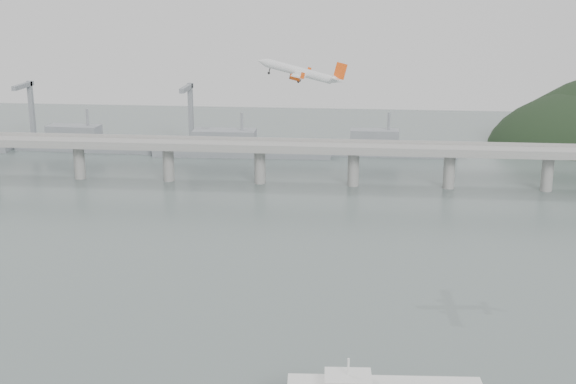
# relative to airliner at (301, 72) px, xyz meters

# --- Properties ---
(ground) EXTENTS (900.00, 900.00, 0.00)m
(ground) POSITION_rel_airliner_xyz_m (-2.46, -76.71, -74.26)
(ground) COLOR #576563
(ground) RESTS_ON ground
(bridge) EXTENTS (800.00, 22.00, 23.90)m
(bridge) POSITION_rel_airliner_xyz_m (-3.61, 123.29, -56.61)
(bridge) COLOR gray
(bridge) RESTS_ON ground
(distant_fleet) EXTENTS (453.00, 60.90, 40.00)m
(distant_fleet) POSITION_rel_airliner_xyz_m (-157.82, 188.37, -68.04)
(distant_fleet) COLOR gray
(distant_fleet) RESTS_ON ground
(airliner) EXTENTS (32.68, 29.44, 10.32)m
(airliner) POSITION_rel_airliner_xyz_m (0.00, 0.00, 0.00)
(airliner) COLOR white
(airliner) RESTS_ON ground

